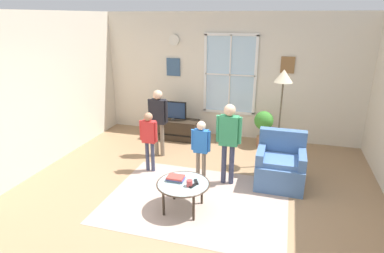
{
  "coord_description": "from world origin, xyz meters",
  "views": [
    {
      "loc": [
        1.25,
        -4.0,
        2.66
      ],
      "look_at": [
        -0.1,
        0.58,
        1.02
      ],
      "focal_mm": 30.34,
      "sensor_mm": 36.0,
      "label": 1
    }
  ],
  "objects_px": {
    "remote_near_books": "(196,182)",
    "person_blue_shirt": "(201,145)",
    "potted_plant_by_window": "(264,124)",
    "coffee_table": "(183,185)",
    "tv_stand": "(174,129)",
    "person_red_shirt": "(149,135)",
    "floor_lamp": "(283,86)",
    "remote_near_cup": "(193,186)",
    "television": "(173,110)",
    "person_black_shirt": "(158,115)",
    "armchair": "(280,166)",
    "book_stack": "(176,178)",
    "person_green_shirt": "(229,135)",
    "cup": "(189,183)"
  },
  "relations": [
    {
      "from": "armchair",
      "to": "book_stack",
      "type": "height_order",
      "value": "armchair"
    },
    {
      "from": "tv_stand",
      "to": "floor_lamp",
      "type": "bearing_deg",
      "value": -19.09
    },
    {
      "from": "person_blue_shirt",
      "to": "potted_plant_by_window",
      "type": "height_order",
      "value": "person_blue_shirt"
    },
    {
      "from": "book_stack",
      "to": "remote_near_books",
      "type": "bearing_deg",
      "value": 4.11
    },
    {
      "from": "armchair",
      "to": "floor_lamp",
      "type": "bearing_deg",
      "value": 96.7
    },
    {
      "from": "tv_stand",
      "to": "person_green_shirt",
      "type": "distance_m",
      "value": 2.4
    },
    {
      "from": "person_black_shirt",
      "to": "floor_lamp",
      "type": "height_order",
      "value": "floor_lamp"
    },
    {
      "from": "tv_stand",
      "to": "potted_plant_by_window",
      "type": "bearing_deg",
      "value": 2.8
    },
    {
      "from": "person_green_shirt",
      "to": "potted_plant_by_window",
      "type": "distance_m",
      "value": 1.89
    },
    {
      "from": "television",
      "to": "person_blue_shirt",
      "type": "xyz_separation_m",
      "value": [
        1.12,
        -1.8,
        0.0
      ]
    },
    {
      "from": "tv_stand",
      "to": "person_blue_shirt",
      "type": "bearing_deg",
      "value": -58.09
    },
    {
      "from": "person_black_shirt",
      "to": "person_blue_shirt",
      "type": "relative_size",
      "value": 1.24
    },
    {
      "from": "remote_near_cup",
      "to": "person_blue_shirt",
      "type": "relative_size",
      "value": 0.13
    },
    {
      "from": "floor_lamp",
      "to": "cup",
      "type": "bearing_deg",
      "value": -119.79
    },
    {
      "from": "television",
      "to": "book_stack",
      "type": "relative_size",
      "value": 2.37
    },
    {
      "from": "potted_plant_by_window",
      "to": "floor_lamp",
      "type": "xyz_separation_m",
      "value": [
        0.33,
        -0.89,
        1.01
      ]
    },
    {
      "from": "cup",
      "to": "person_blue_shirt",
      "type": "height_order",
      "value": "person_blue_shirt"
    },
    {
      "from": "remote_near_cup",
      "to": "potted_plant_by_window",
      "type": "bearing_deg",
      "value": 75.55
    },
    {
      "from": "tv_stand",
      "to": "person_black_shirt",
      "type": "bearing_deg",
      "value": -87.28
    },
    {
      "from": "book_stack",
      "to": "person_blue_shirt",
      "type": "distance_m",
      "value": 0.86
    },
    {
      "from": "person_blue_shirt",
      "to": "remote_near_cup",
      "type": "bearing_deg",
      "value": -81.67
    },
    {
      "from": "remote_near_books",
      "to": "potted_plant_by_window",
      "type": "height_order",
      "value": "potted_plant_by_window"
    },
    {
      "from": "tv_stand",
      "to": "potted_plant_by_window",
      "type": "distance_m",
      "value": 2.0
    },
    {
      "from": "tv_stand",
      "to": "person_blue_shirt",
      "type": "height_order",
      "value": "person_blue_shirt"
    },
    {
      "from": "tv_stand",
      "to": "potted_plant_by_window",
      "type": "xyz_separation_m",
      "value": [
        1.98,
        0.1,
        0.27
      ]
    },
    {
      "from": "remote_near_books",
      "to": "television",
      "type": "bearing_deg",
      "value": 116.03
    },
    {
      "from": "television",
      "to": "coffee_table",
      "type": "distance_m",
      "value": 2.89
    },
    {
      "from": "remote_near_cup",
      "to": "floor_lamp",
      "type": "relative_size",
      "value": 0.08
    },
    {
      "from": "cup",
      "to": "coffee_table",
      "type": "bearing_deg",
      "value": 153.43
    },
    {
      "from": "tv_stand",
      "to": "television",
      "type": "bearing_deg",
      "value": -90.0
    },
    {
      "from": "armchair",
      "to": "person_blue_shirt",
      "type": "relative_size",
      "value": 0.81
    },
    {
      "from": "armchair",
      "to": "floor_lamp",
      "type": "height_order",
      "value": "floor_lamp"
    },
    {
      "from": "book_stack",
      "to": "person_blue_shirt",
      "type": "xyz_separation_m",
      "value": [
        0.16,
        0.82,
        0.22
      ]
    },
    {
      "from": "remote_near_cup",
      "to": "person_black_shirt",
      "type": "height_order",
      "value": "person_black_shirt"
    },
    {
      "from": "armchair",
      "to": "person_black_shirt",
      "type": "relative_size",
      "value": 0.65
    },
    {
      "from": "person_red_shirt",
      "to": "person_green_shirt",
      "type": "height_order",
      "value": "person_green_shirt"
    },
    {
      "from": "remote_near_books",
      "to": "person_black_shirt",
      "type": "relative_size",
      "value": 0.1
    },
    {
      "from": "coffee_table",
      "to": "person_black_shirt",
      "type": "distance_m",
      "value": 2.04
    },
    {
      "from": "television",
      "to": "floor_lamp",
      "type": "distance_m",
      "value": 2.58
    },
    {
      "from": "remote_near_books",
      "to": "person_blue_shirt",
      "type": "relative_size",
      "value": 0.13
    },
    {
      "from": "remote_near_cup",
      "to": "person_blue_shirt",
      "type": "distance_m",
      "value": 0.95
    },
    {
      "from": "television",
      "to": "person_green_shirt",
      "type": "height_order",
      "value": "person_green_shirt"
    },
    {
      "from": "coffee_table",
      "to": "remote_near_books",
      "type": "relative_size",
      "value": 5.44
    },
    {
      "from": "remote_near_cup",
      "to": "television",
      "type": "bearing_deg",
      "value": 114.87
    },
    {
      "from": "person_red_shirt",
      "to": "potted_plant_by_window",
      "type": "height_order",
      "value": "person_red_shirt"
    },
    {
      "from": "cup",
      "to": "person_green_shirt",
      "type": "distance_m",
      "value": 1.13
    },
    {
      "from": "television",
      "to": "potted_plant_by_window",
      "type": "height_order",
      "value": "television"
    },
    {
      "from": "person_black_shirt",
      "to": "book_stack",
      "type": "bearing_deg",
      "value": -60.79
    },
    {
      "from": "television",
      "to": "person_black_shirt",
      "type": "height_order",
      "value": "person_black_shirt"
    },
    {
      "from": "remote_near_cup",
      "to": "cup",
      "type": "bearing_deg",
      "value": -164.2
    }
  ]
}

